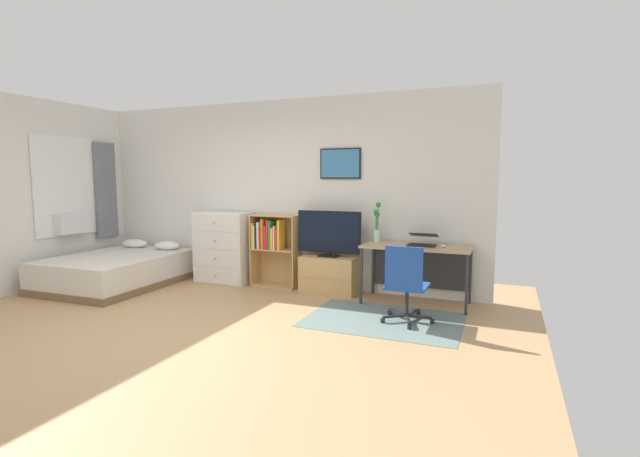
% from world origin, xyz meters
% --- Properties ---
extents(ground_plane, '(7.20, 7.20, 0.00)m').
position_xyz_m(ground_plane, '(0.00, 0.00, 0.00)').
color(ground_plane, tan).
extents(wall_back_with_posters, '(6.12, 0.09, 2.70)m').
position_xyz_m(wall_back_with_posters, '(0.01, 2.43, 1.35)').
color(wall_back_with_posters, silver).
rests_on(wall_back_with_posters, ground_plane).
extents(area_rug, '(1.70, 1.20, 0.01)m').
position_xyz_m(area_rug, '(1.95, 1.26, 0.00)').
color(area_rug, slate).
rests_on(area_rug, ground_plane).
extents(bed, '(1.54, 2.00, 0.58)m').
position_xyz_m(bed, '(-2.11, 1.39, 0.23)').
color(bed, brown).
rests_on(bed, ground_plane).
extents(dresser, '(0.84, 0.46, 1.06)m').
position_xyz_m(dresser, '(-0.77, 2.15, 0.53)').
color(dresser, white).
rests_on(dresser, ground_plane).
extents(bookshelf, '(0.70, 0.30, 1.05)m').
position_xyz_m(bookshelf, '(0.03, 2.22, 0.63)').
color(bookshelf, tan).
rests_on(bookshelf, ground_plane).
extents(tv_stand, '(0.77, 0.41, 0.51)m').
position_xyz_m(tv_stand, '(0.94, 2.17, 0.25)').
color(tv_stand, tan).
rests_on(tv_stand, ground_plane).
extents(television, '(0.91, 0.16, 0.63)m').
position_xyz_m(television, '(0.94, 2.15, 0.82)').
color(television, black).
rests_on(television, tv_stand).
extents(desk, '(1.32, 0.61, 0.74)m').
position_xyz_m(desk, '(2.15, 2.14, 0.61)').
color(desk, tan).
rests_on(desk, ground_plane).
extents(office_chair, '(0.56, 0.58, 0.86)m').
position_xyz_m(office_chair, '(2.19, 1.22, 0.46)').
color(office_chair, '#232326').
rests_on(office_chair, ground_plane).
extents(laptop, '(0.35, 0.37, 0.15)m').
position_xyz_m(laptop, '(2.21, 2.12, 0.80)').
color(laptop, black).
rests_on(laptop, desk).
extents(computer_mouse, '(0.06, 0.10, 0.03)m').
position_xyz_m(computer_mouse, '(2.48, 2.02, 0.76)').
color(computer_mouse, silver).
rests_on(computer_mouse, desk).
extents(bamboo_vase, '(0.09, 0.10, 0.52)m').
position_xyz_m(bamboo_vase, '(1.59, 2.23, 0.97)').
color(bamboo_vase, silver).
rests_on(bamboo_vase, desk).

